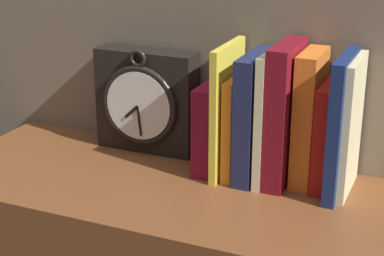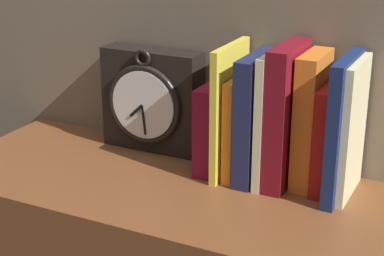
{
  "view_description": "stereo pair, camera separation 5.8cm",
  "coord_description": "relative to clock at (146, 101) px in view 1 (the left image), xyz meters",
  "views": [
    {
      "loc": [
        0.42,
        -0.97,
        1.36
      ],
      "look_at": [
        0.0,
        0.0,
        0.97
      ],
      "focal_mm": 60.0,
      "sensor_mm": 36.0,
      "label": 1
    },
    {
      "loc": [
        0.47,
        -0.95,
        1.36
      ],
      "look_at": [
        0.0,
        0.0,
        0.97
      ],
      "focal_mm": 60.0,
      "sensor_mm": 36.0,
      "label": 2
    }
  ],
  "objects": [
    {
      "name": "book_slot5_maroon",
      "position": [
        0.3,
        -0.04,
        0.02
      ],
      "size": [
        0.04,
        0.14,
        0.26
      ],
      "color": "maroon",
      "rests_on": "bookshelf"
    },
    {
      "name": "clock",
      "position": [
        0.0,
        0.0,
        0.0
      ],
      "size": [
        0.21,
        0.07,
        0.22
      ],
      "color": "black",
      "rests_on": "bookshelf"
    },
    {
      "name": "book_slot6_orange",
      "position": [
        0.34,
        -0.02,
        0.02
      ],
      "size": [
        0.04,
        0.11,
        0.25
      ],
      "color": "orange",
      "rests_on": "bookshelf"
    },
    {
      "name": "book_slot8_navy",
      "position": [
        0.4,
        -0.04,
        0.02
      ],
      "size": [
        0.02,
        0.16,
        0.25
      ],
      "color": "navy",
      "rests_on": "bookshelf"
    },
    {
      "name": "book_slot7_red",
      "position": [
        0.38,
        -0.03,
        -0.01
      ],
      "size": [
        0.03,
        0.12,
        0.19
      ],
      "color": "#AE1714",
      "rests_on": "bookshelf"
    },
    {
      "name": "book_slot0_maroon",
      "position": [
        0.16,
        -0.03,
        -0.02
      ],
      "size": [
        0.04,
        0.13,
        0.17
      ],
      "color": "maroon",
      "rests_on": "bookshelf"
    },
    {
      "name": "book_slot1_yellow",
      "position": [
        0.19,
        -0.04,
        0.02
      ],
      "size": [
        0.01,
        0.15,
        0.25
      ],
      "color": "yellow",
      "rests_on": "bookshelf"
    },
    {
      "name": "book_slot9_cream",
      "position": [
        0.42,
        -0.03,
        0.02
      ],
      "size": [
        0.01,
        0.14,
        0.24
      ],
      "color": "beige",
      "rests_on": "bookshelf"
    },
    {
      "name": "book_slot4_cream",
      "position": [
        0.27,
        -0.04,
        0.02
      ],
      "size": [
        0.02,
        0.14,
        0.24
      ],
      "color": "beige",
      "rests_on": "bookshelf"
    },
    {
      "name": "book_slot2_orange",
      "position": [
        0.21,
        -0.03,
        -0.01
      ],
      "size": [
        0.02,
        0.14,
        0.19
      ],
      "color": "orange",
      "rests_on": "bookshelf"
    },
    {
      "name": "book_slot3_navy",
      "position": [
        0.24,
        -0.04,
        0.01
      ],
      "size": [
        0.03,
        0.15,
        0.24
      ],
      "color": "#1E244F",
      "rests_on": "bookshelf"
    }
  ]
}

